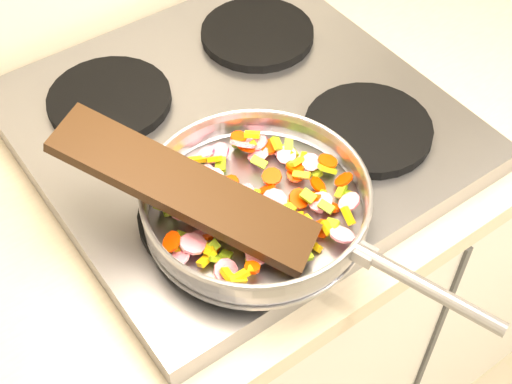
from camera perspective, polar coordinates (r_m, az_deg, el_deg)
base_cabinet at (r=1.82m, az=17.29°, el=2.97°), size 3.00×0.65×0.86m
cooktop at (r=1.10m, az=-1.56°, el=5.21°), size 0.60×0.60×0.04m
grate_fl at (r=0.95m, az=-3.74°, el=-1.89°), size 0.19×0.19×0.02m
grate_fr at (r=1.07m, az=8.96°, el=5.01°), size 0.19×0.19×0.02m
grate_bl at (r=1.12m, az=-11.65°, el=7.27°), size 0.19×0.19×0.02m
grate_br at (r=1.23m, az=0.11°, el=12.55°), size 0.19×0.19×0.02m
saute_pan at (r=0.91m, az=0.14°, el=-0.74°), size 0.33×0.49×0.05m
vegetable_heap at (r=0.93m, az=-0.55°, el=-0.58°), size 0.28×0.27×0.05m
wooden_spatula at (r=0.88m, az=-5.70°, el=0.28°), size 0.25×0.33×0.11m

